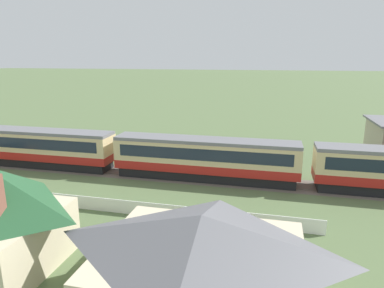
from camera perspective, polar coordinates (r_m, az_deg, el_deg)
The scene contains 4 objects.
passenger_train at distance 31.98m, azimuth 2.66°, elevation -2.20°, with size 90.60×2.89×3.92m.
railway_track at distance 33.63m, azimuth -4.42°, elevation -5.27°, with size 157.82×3.60×0.04m.
cottage_grey_roof at distance 16.51m, azimuth 1.54°, elevation -18.43°, with size 9.99×8.00×4.43m.
picket_fence_front at distance 31.69m, azimuth -28.90°, elevation -7.33°, with size 49.07×0.06×1.05m, color white.
Camera 1 is at (-13.42, -28.70, 11.20)m, focal length 32.00 mm.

